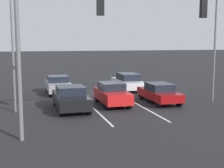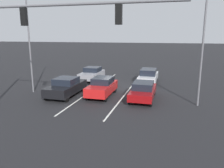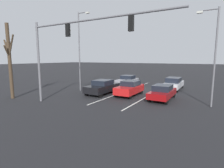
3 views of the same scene
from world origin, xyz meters
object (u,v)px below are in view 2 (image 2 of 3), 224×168
street_lamp_right_shoulder (30,34)px  car_red_midlane_front (102,87)px  car_black_rightlane_front (66,87)px  car_silver_leftlane_second (148,76)px  car_maroon_leftlane_front (143,90)px  car_gray_rightlane_second (92,74)px  street_lamp_left_shoulder (200,44)px  traffic_signal_gantry (26,32)px

street_lamp_right_shoulder → car_red_midlane_front: bearing=-176.0°
car_red_midlane_front → car_black_rightlane_front: (2.97, 0.70, -0.02)m
car_silver_leftlane_second → street_lamp_right_shoulder: size_ratio=0.52×
car_maroon_leftlane_front → car_gray_rightlane_second: size_ratio=1.09×
car_gray_rightlane_second → car_red_midlane_front: bearing=117.7°
car_red_midlane_front → street_lamp_left_shoulder: (-7.37, 0.66, 3.63)m
car_black_rightlane_front → car_gray_rightlane_second: bearing=-89.3°
car_red_midlane_front → car_gray_rightlane_second: car_red_midlane_front is taller
car_black_rightlane_front → street_lamp_right_shoulder: (3.29, -0.26, 4.38)m
car_gray_rightlane_second → traffic_signal_gantry: size_ratio=0.33×
street_lamp_right_shoulder → street_lamp_left_shoulder: street_lamp_right_shoulder is taller
car_black_rightlane_front → traffic_signal_gantry: bearing=96.7°
car_gray_rightlane_second → car_silver_leftlane_second: car_silver_leftlane_second is taller
car_maroon_leftlane_front → car_silver_leftlane_second: (0.23, -6.29, 0.03)m
car_red_midlane_front → street_lamp_right_shoulder: 7.64m
street_lamp_right_shoulder → street_lamp_left_shoulder: bearing=179.1°
street_lamp_right_shoulder → street_lamp_left_shoulder: (-13.63, 0.22, -0.74)m
traffic_signal_gantry → car_gray_rightlane_second: bearing=-86.5°
traffic_signal_gantry → street_lamp_right_shoulder: size_ratio=1.34×
traffic_signal_gantry → street_lamp_right_shoulder: bearing=-56.2°
car_black_rightlane_front → car_maroon_leftlane_front: bearing=-175.1°
car_silver_leftlane_second → street_lamp_left_shoulder: street_lamp_left_shoulder is taller
car_maroon_leftlane_front → traffic_signal_gantry: size_ratio=0.36×
car_gray_rightlane_second → street_lamp_right_shoulder: (3.21, 6.26, 4.40)m
car_silver_leftlane_second → car_gray_rightlane_second: bearing=2.9°
traffic_signal_gantry → street_lamp_left_shoulder: size_ratio=1.59×
car_black_rightlane_front → street_lamp_right_shoulder: bearing=-4.5°
street_lamp_right_shoulder → street_lamp_left_shoulder: size_ratio=1.18×
car_gray_rightlane_second → traffic_signal_gantry: 12.98m
car_black_rightlane_front → traffic_signal_gantry: 7.21m
car_red_midlane_front → street_lamp_right_shoulder: street_lamp_right_shoulder is taller
car_silver_leftlane_second → street_lamp_right_shoulder: 12.36m
car_silver_leftlane_second → street_lamp_right_shoulder: bearing=34.7°
car_gray_rightlane_second → street_lamp_left_shoulder: street_lamp_left_shoulder is taller
car_silver_leftlane_second → traffic_signal_gantry: 14.36m
car_red_midlane_front → car_black_rightlane_front: 3.05m
car_red_midlane_front → car_maroon_leftlane_front: 3.48m
car_red_midlane_front → car_silver_leftlane_second: (-3.24, -6.13, -0.03)m
car_black_rightlane_front → street_lamp_left_shoulder: street_lamp_left_shoulder is taller
car_maroon_leftlane_front → car_gray_rightlane_second: bearing=-42.5°
car_black_rightlane_front → car_maroon_leftlane_front: car_black_rightlane_front is taller
traffic_signal_gantry → street_lamp_left_shoulder: 11.25m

